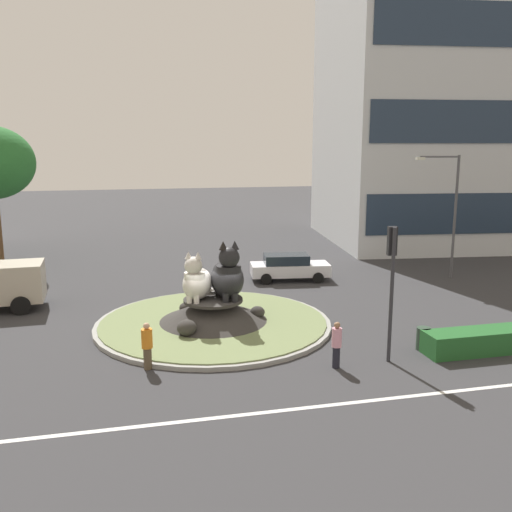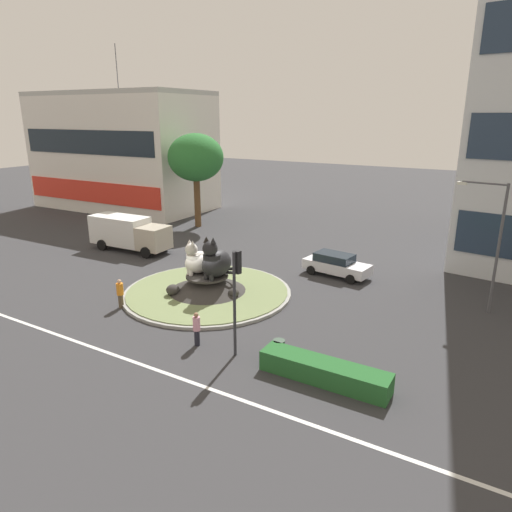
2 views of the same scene
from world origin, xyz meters
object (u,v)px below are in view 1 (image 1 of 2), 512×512
traffic_light_mast (392,269)px  office_tower (435,45)px  pedestrian_orange_shirt (147,345)px  litter_bin (423,339)px  pedestrian_pink_shirt (337,344)px  cat_statue_black (228,277)px  hatchback_near_shophouse (289,267)px  cat_statue_white (197,282)px  streetlight_arm (451,207)px

traffic_light_mast → office_tower: office_tower is taller
pedestrian_orange_shirt → litter_bin: pedestrian_orange_shirt is taller
pedestrian_pink_shirt → pedestrian_orange_shirt: bearing=-108.4°
cat_statue_black → litter_bin: (6.93, -4.84, -1.76)m
traffic_light_mast → office_tower: 31.35m
hatchback_near_shophouse → litter_bin: size_ratio=5.35×
pedestrian_orange_shirt → cat_statue_white: bearing=128.7°
traffic_light_mast → streetlight_arm: (9.47, 11.36, 0.80)m
streetlight_arm → pedestrian_orange_shirt: size_ratio=4.23×
pedestrian_pink_shirt → litter_bin: 4.14m
streetlight_arm → cat_statue_black: bearing=30.8°
cat_statue_white → streetlight_arm: streetlight_arm is taller
traffic_light_mast → pedestrian_orange_shirt: 9.25m
pedestrian_orange_shirt → litter_bin: size_ratio=1.93×
traffic_light_mast → pedestrian_pink_shirt: bearing=104.9°
traffic_light_mast → litter_bin: (1.86, 0.69, -3.07)m
pedestrian_pink_shirt → pedestrian_orange_shirt: size_ratio=1.00×
cat_statue_white → cat_statue_black: bearing=113.1°
cat_statue_black → office_tower: office_tower is taller
cat_statue_black → hatchback_near_shophouse: size_ratio=0.55×
office_tower → hatchback_near_shophouse: (-15.45, -11.51, -14.98)m
cat_statue_black → hatchback_near_shophouse: cat_statue_black is taller
streetlight_arm → traffic_light_mast: bearing=59.1°
cat_statue_black → pedestrian_pink_shirt: bearing=28.2°
cat_statue_white → traffic_light_mast: size_ratio=0.45×
office_tower → pedestrian_orange_shirt: bearing=-129.5°
office_tower → hatchback_near_shophouse: office_tower is taller
office_tower → pedestrian_pink_shirt: bearing=-118.8°
traffic_light_mast → litter_bin: 3.66m
pedestrian_pink_shirt → pedestrian_orange_shirt: pedestrian_orange_shirt is taller
litter_bin → cat_statue_black: bearing=145.0°
pedestrian_orange_shirt → litter_bin: bearing=64.4°
office_tower → pedestrian_pink_shirt: office_tower is taller
cat_statue_white → pedestrian_orange_shirt: cat_statue_white is taller
streetlight_arm → pedestrian_pink_shirt: size_ratio=4.25×
pedestrian_orange_shirt → traffic_light_mast: bearing=59.4°
streetlight_arm → pedestrian_orange_shirt: streetlight_arm is taller
hatchback_near_shophouse → pedestrian_orange_shirt: bearing=-119.3°
streetlight_arm → litter_bin: bearing=63.5°
pedestrian_orange_shirt → litter_bin: 10.68m
hatchback_near_shophouse → office_tower: bearing=44.2°
office_tower → litter_bin: 31.32m
hatchback_near_shophouse → cat_statue_black: bearing=-116.8°
streetlight_arm → litter_bin: size_ratio=8.17×
streetlight_arm → office_tower: bearing=-105.5°
pedestrian_pink_shirt → hatchback_near_shophouse: (2.11, 13.12, -0.09)m
traffic_light_mast → hatchback_near_shophouse: size_ratio=1.05×
cat_statue_black → traffic_light_mast: 7.61m
hatchback_near_shophouse → litter_bin: bearing=-73.6°
traffic_light_mast → litter_bin: bearing=-61.3°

